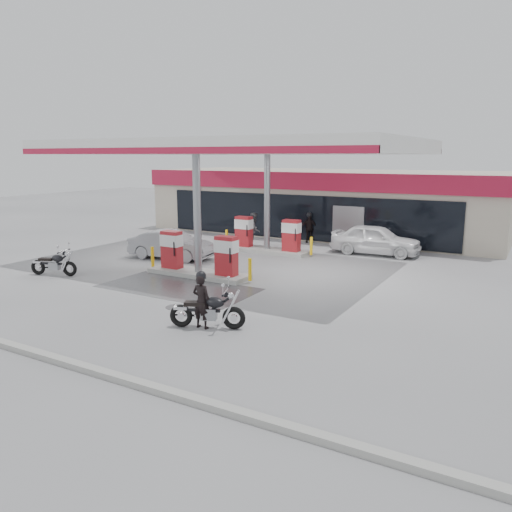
# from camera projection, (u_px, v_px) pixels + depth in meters

# --- Properties ---
(ground) EXTENTS (90.00, 90.00, 0.00)m
(ground) POSITION_uv_depth(u_px,v_px,m) (168.00, 286.00, 19.22)
(ground) COLOR gray
(ground) RESTS_ON ground
(wet_patch) EXTENTS (6.00, 3.00, 0.00)m
(wet_patch) POSITION_uv_depth(u_px,v_px,m) (178.00, 288.00, 18.98)
(wet_patch) COLOR #4C4C4F
(wet_patch) RESTS_ON ground
(drain_cover) EXTENTS (0.70, 0.70, 0.01)m
(drain_cover) POSITION_uv_depth(u_px,v_px,m) (176.00, 307.00, 16.55)
(drain_cover) COLOR #38383A
(drain_cover) RESTS_ON ground
(store_building) EXTENTS (22.00, 8.22, 4.00)m
(store_building) POSITION_uv_depth(u_px,v_px,m) (325.00, 202.00, 32.38)
(store_building) COLOR beige
(store_building) RESTS_ON ground
(canopy) EXTENTS (16.00, 10.02, 5.51)m
(canopy) POSITION_uv_depth(u_px,v_px,m) (236.00, 148.00, 22.43)
(canopy) COLOR silver
(canopy) RESTS_ON ground
(pump_island_near) EXTENTS (5.14, 1.30, 1.78)m
(pump_island_near) POSITION_uv_depth(u_px,v_px,m) (198.00, 259.00, 20.78)
(pump_island_near) COLOR #9E9E99
(pump_island_near) RESTS_ON ground
(pump_island_far) EXTENTS (5.14, 1.30, 1.78)m
(pump_island_far) POSITION_uv_depth(u_px,v_px,m) (267.00, 239.00, 25.89)
(pump_island_far) COLOR #9E9E99
(pump_island_far) RESTS_ON ground
(main_motorcycle) EXTENTS (2.14, 1.12, 1.15)m
(main_motorcycle) POSITION_uv_depth(u_px,v_px,m) (209.00, 311.00, 14.45)
(main_motorcycle) COLOR black
(main_motorcycle) RESTS_ON ground
(biker_main) EXTENTS (0.59, 0.39, 1.61)m
(biker_main) POSITION_uv_depth(u_px,v_px,m) (202.00, 301.00, 14.41)
(biker_main) COLOR black
(biker_main) RESTS_ON ground
(parked_motorcycle) EXTENTS (2.03, 0.97, 1.08)m
(parked_motorcycle) POSITION_uv_depth(u_px,v_px,m) (54.00, 264.00, 20.85)
(parked_motorcycle) COLOR black
(parked_motorcycle) RESTS_ON ground
(sedan_white) EXTENTS (4.54, 1.97, 1.52)m
(sedan_white) POSITION_uv_depth(u_px,v_px,m) (376.00, 240.00, 25.27)
(sedan_white) COLOR white
(sedan_white) RESTS_ON ground
(attendant) EXTENTS (0.98, 1.10, 1.89)m
(attendant) POSITION_uv_depth(u_px,v_px,m) (254.00, 230.00, 27.35)
(attendant) COLOR #504F54
(attendant) RESTS_ON ground
(hatchback_silver) EXTENTS (4.33, 2.06, 1.37)m
(hatchback_silver) POSITION_uv_depth(u_px,v_px,m) (171.00, 245.00, 24.24)
(hatchback_silver) COLOR gray
(hatchback_silver) RESTS_ON ground
(parked_car_left) EXTENTS (3.92, 1.69, 1.13)m
(parked_car_left) POSITION_uv_depth(u_px,v_px,m) (245.00, 222.00, 33.42)
(parked_car_left) COLOR #151547
(parked_car_left) RESTS_ON ground
(parked_car_right) EXTENTS (3.84, 1.88, 1.05)m
(parked_car_right) POSITION_uv_depth(u_px,v_px,m) (377.00, 238.00, 27.06)
(parked_car_right) COLOR black
(parked_car_right) RESTS_ON ground
(biker_walking) EXTENTS (1.05, 0.70, 1.65)m
(biker_walking) POSITION_uv_depth(u_px,v_px,m) (309.00, 228.00, 28.76)
(biker_walking) COLOR black
(biker_walking) RESTS_ON ground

